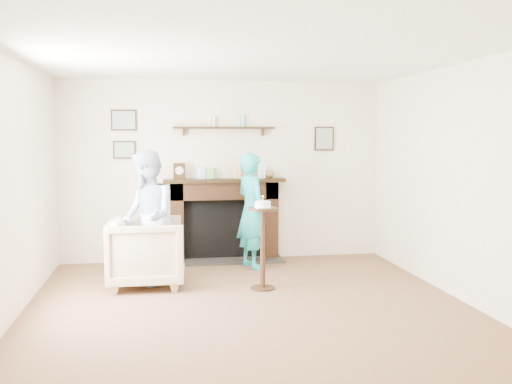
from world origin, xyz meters
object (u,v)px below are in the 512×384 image
woman (252,267)px  man (148,284)px  armchair (147,285)px  pedestal_table (263,232)px

woman → man: bearing=95.3°
woman → armchair: bearing=97.0°
man → pedestal_table: bearing=58.5°
armchair → pedestal_table: bearing=-105.5°
pedestal_table → armchair: bearing=164.2°
armchair → man: size_ratio=0.55×
armchair → pedestal_table: (1.31, -0.37, 0.66)m
armchair → pedestal_table: 1.51m
pedestal_table → woman: bearing=87.7°
woman → pedestal_table: (-0.04, -1.08, 0.66)m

